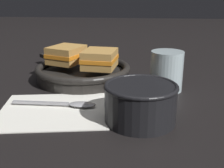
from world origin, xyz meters
TOP-DOWN VIEW (x-y plane):
  - ground_plane at (0.00, 0.00)m, footprint 4.00×4.00m
  - napkin at (-0.10, -0.01)m, footprint 0.25×0.22m
  - soup_bowl at (0.08, -0.04)m, footprint 0.14×0.14m
  - spoon at (-0.07, 0.01)m, footprint 0.18×0.03m
  - skillet at (-0.08, 0.20)m, footprint 0.30×0.30m
  - sandwich_near_left at (-0.13, 0.22)m, footprint 0.11×0.12m
  - sandwich_near_right at (-0.03, 0.18)m, footprint 0.09×0.10m
  - drinking_glass at (0.14, 0.14)m, footprint 0.08×0.08m

SIDE VIEW (x-z plane):
  - ground_plane at x=0.00m, z-range 0.00..0.00m
  - napkin at x=-0.10m, z-range 0.00..0.00m
  - spoon at x=-0.07m, z-range 0.00..0.01m
  - skillet at x=-0.08m, z-range 0.00..0.04m
  - soup_bowl at x=0.08m, z-range 0.00..0.08m
  - drinking_glass at x=0.14m, z-range 0.00..0.10m
  - sandwich_near_left at x=-0.13m, z-range 0.04..0.09m
  - sandwich_near_right at x=-0.03m, z-range 0.04..0.09m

